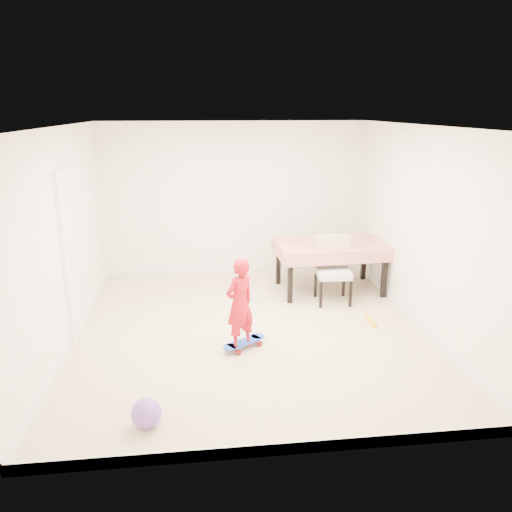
{
  "coord_description": "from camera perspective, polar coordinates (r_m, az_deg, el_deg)",
  "views": [
    {
      "loc": [
        -0.64,
        -5.99,
        2.81
      ],
      "look_at": [
        0.1,
        0.2,
        0.95
      ],
      "focal_mm": 35.0,
      "sensor_mm": 36.0,
      "label": 1
    }
  ],
  "objects": [
    {
      "name": "baseboard_right",
      "position": [
        7.19,
        17.52,
        -6.69
      ],
      "size": [
        0.02,
        5.0,
        0.12
      ],
      "primitive_type": "cube",
      "color": "white",
      "rests_on": "ground"
    },
    {
      "name": "dining_table",
      "position": [
        7.97,
        8.39,
        -1.21
      ],
      "size": [
        1.71,
        1.12,
        0.78
      ],
      "primitive_type": null,
      "rotation": [
        0.0,
        0.0,
        0.04
      ],
      "color": "#A80916",
      "rests_on": "ground"
    },
    {
      "name": "wall_back",
      "position": [
        8.62,
        -2.47,
        6.52
      ],
      "size": [
        4.5,
        0.04,
        2.6
      ],
      "primitive_type": "cube",
      "color": "white",
      "rests_on": "ground"
    },
    {
      "name": "wall_right",
      "position": [
        6.81,
        18.34,
        2.95
      ],
      "size": [
        0.04,
        5.0,
        2.6
      ],
      "primitive_type": "cube",
      "color": "white",
      "rests_on": "ground"
    },
    {
      "name": "skateboard",
      "position": [
        6.15,
        -1.36,
        -10.08
      ],
      "size": [
        0.62,
        0.52,
        0.09
      ],
      "primitive_type": null,
      "rotation": [
        0.0,
        0.0,
        0.6
      ],
      "color": "blue",
      "rests_on": "ground"
    },
    {
      "name": "foam_toy",
      "position": [
        7.02,
        12.94,
        -7.14
      ],
      "size": [
        0.07,
        0.4,
        0.06
      ],
      "primitive_type": "cylinder",
      "rotation": [
        1.57,
        0.0,
        -0.02
      ],
      "color": "yellow",
      "rests_on": "ground"
    },
    {
      "name": "dining_chair",
      "position": [
        7.47,
        8.84,
        -1.66
      ],
      "size": [
        0.57,
        0.65,
        0.98
      ],
      "primitive_type": null,
      "rotation": [
        0.0,
        0.0,
        -0.06
      ],
      "color": "white",
      "rests_on": "ground"
    },
    {
      "name": "child",
      "position": [
        5.89,
        -1.87,
        -5.81
      ],
      "size": [
        0.49,
        0.46,
        1.12
      ],
      "primitive_type": "imported",
      "rotation": [
        0.0,
        0.0,
        3.8
      ],
      "color": "red",
      "rests_on": "ground"
    },
    {
      "name": "wall_left",
      "position": [
        6.37,
        -21.06,
        1.8
      ],
      "size": [
        0.04,
        5.0,
        2.6
      ],
      "primitive_type": "cube",
      "color": "white",
      "rests_on": "ground"
    },
    {
      "name": "balloon",
      "position": [
        4.86,
        -12.42,
        -17.16
      ],
      "size": [
        0.28,
        0.28,
        0.28
      ],
      "primitive_type": "sphere",
      "color": "purple",
      "rests_on": "ground"
    },
    {
      "name": "baseboard_back",
      "position": [
        8.93,
        -2.37,
        -1.33
      ],
      "size": [
        4.5,
        0.02,
        0.12
      ],
      "primitive_type": "cube",
      "color": "white",
      "rests_on": "ground"
    },
    {
      "name": "door",
      "position": [
        6.72,
        -20.17,
        0.19
      ],
      "size": [
        0.11,
        0.94,
        2.11
      ],
      "primitive_type": "cube",
      "color": "white",
      "rests_on": "ground"
    },
    {
      "name": "ceiling",
      "position": [
        6.02,
        -0.74,
        14.44
      ],
      "size": [
        4.5,
        5.0,
        0.04
      ],
      "primitive_type": "cube",
      "color": "white",
      "rests_on": "wall_back"
    },
    {
      "name": "ground",
      "position": [
        6.64,
        -0.66,
        -8.4
      ],
      "size": [
        5.0,
        5.0,
        0.0
      ],
      "primitive_type": "plane",
      "color": "#C8B08B",
      "rests_on": "ground"
    },
    {
      "name": "baseboard_left",
      "position": [
        6.78,
        -20.06,
        -8.39
      ],
      "size": [
        0.02,
        5.0,
        0.12
      ],
      "primitive_type": "cube",
      "color": "white",
      "rests_on": "ground"
    },
    {
      "name": "wall_front",
      "position": [
        3.87,
        3.24,
        -6.35
      ],
      "size": [
        4.5,
        0.04,
        2.6
      ],
      "primitive_type": "cube",
      "color": "white",
      "rests_on": "ground"
    },
    {
      "name": "baseboard_front",
      "position": [
        4.49,
        2.99,
        -21.14
      ],
      "size": [
        4.5,
        0.02,
        0.12
      ],
      "primitive_type": "cube",
      "color": "white",
      "rests_on": "ground"
    }
  ]
}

